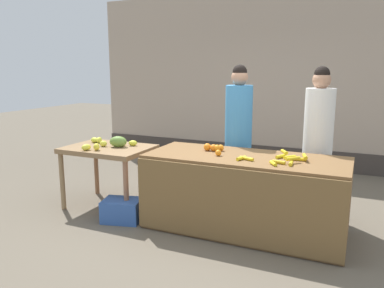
{
  "coord_description": "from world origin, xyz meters",
  "views": [
    {
      "loc": [
        1.49,
        -3.92,
        1.78
      ],
      "look_at": [
        -0.34,
        0.15,
        0.89
      ],
      "focal_mm": 35.77,
      "sensor_mm": 36.0,
      "label": 1
    }
  ],
  "objects_px": {
    "produce_crate": "(122,210)",
    "produce_sack": "(191,177)",
    "vendor_woman_white_shirt": "(318,143)",
    "vendor_woman_blue_shirt": "(238,137)"
  },
  "relations": [
    {
      "from": "vendor_woman_blue_shirt",
      "to": "produce_sack",
      "type": "xyz_separation_m",
      "value": [
        -0.73,
        0.17,
        -0.65
      ]
    },
    {
      "from": "vendor_woman_blue_shirt",
      "to": "vendor_woman_white_shirt",
      "type": "height_order",
      "value": "vendor_woman_blue_shirt"
    },
    {
      "from": "vendor_woman_blue_shirt",
      "to": "produce_sack",
      "type": "relative_size",
      "value": 3.43
    },
    {
      "from": "vendor_woman_white_shirt",
      "to": "vendor_woman_blue_shirt",
      "type": "bearing_deg",
      "value": -177.57
    },
    {
      "from": "vendor_woman_white_shirt",
      "to": "produce_crate",
      "type": "height_order",
      "value": "vendor_woman_white_shirt"
    },
    {
      "from": "vendor_woman_blue_shirt",
      "to": "produce_crate",
      "type": "height_order",
      "value": "vendor_woman_blue_shirt"
    },
    {
      "from": "produce_crate",
      "to": "produce_sack",
      "type": "distance_m",
      "value": 1.27
    },
    {
      "from": "produce_crate",
      "to": "produce_sack",
      "type": "relative_size",
      "value": 0.83
    },
    {
      "from": "produce_crate",
      "to": "vendor_woman_blue_shirt",
      "type": "bearing_deg",
      "value": 43.99
    },
    {
      "from": "produce_crate",
      "to": "produce_sack",
      "type": "bearing_deg",
      "value": 73.75
    }
  ]
}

